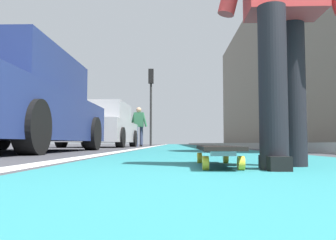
% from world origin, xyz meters
% --- Properties ---
extents(ground_plane, '(80.00, 80.00, 0.00)m').
position_xyz_m(ground_plane, '(10.00, 0.00, 0.00)').
color(ground_plane, '#38383D').
extents(bike_lane_paint, '(56.00, 2.18, 0.00)m').
position_xyz_m(bike_lane_paint, '(24.00, 0.00, 0.00)').
color(bike_lane_paint, '#237075').
rests_on(bike_lane_paint, ground).
extents(lane_stripe_white, '(52.00, 0.16, 0.01)m').
position_xyz_m(lane_stripe_white, '(20.00, 1.24, 0.00)').
color(lane_stripe_white, silver).
rests_on(lane_stripe_white, ground).
extents(sidewalk_curb, '(52.00, 3.20, 0.14)m').
position_xyz_m(sidewalk_curb, '(18.00, -3.14, 0.07)').
color(sidewalk_curb, '#9E9B93').
rests_on(sidewalk_curb, ground).
extents(building_facade, '(40.00, 1.20, 10.89)m').
position_xyz_m(building_facade, '(22.00, -6.29, 5.44)').
color(building_facade, gray).
rests_on(building_facade, ground).
extents(skateboard, '(0.84, 0.22, 0.11)m').
position_xyz_m(skateboard, '(1.49, 0.15, 0.09)').
color(skateboard, yellow).
rests_on(skateboard, ground).
extents(parked_car_near, '(4.43, 2.04, 1.47)m').
position_xyz_m(parked_car_near, '(4.65, 2.84, 0.70)').
color(parked_car_near, navy).
rests_on(parked_car_near, ground).
extents(parked_car_mid, '(4.23, 2.12, 1.47)m').
position_xyz_m(parked_car_mid, '(11.21, 2.84, 0.70)').
color(parked_car_mid, '#B7B7BC').
rests_on(parked_car_mid, ground).
extents(traffic_light, '(0.33, 0.28, 4.24)m').
position_xyz_m(traffic_light, '(18.61, 1.64, 2.93)').
color(traffic_light, '#2D2D2D').
rests_on(traffic_light, ground).
extents(pedestrian_distant, '(0.46, 0.71, 1.63)m').
position_xyz_m(pedestrian_distant, '(13.94, 1.84, 0.93)').
color(pedestrian_distant, '#384260').
rests_on(pedestrian_distant, ground).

